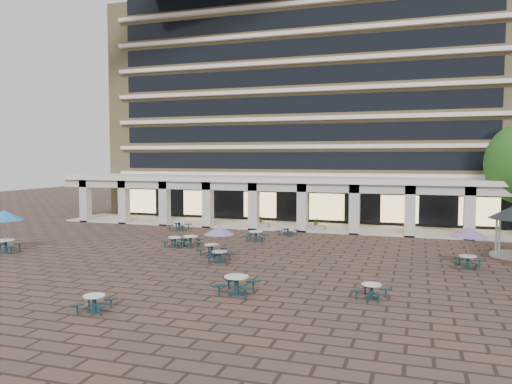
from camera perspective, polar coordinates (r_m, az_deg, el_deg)
ground at (r=30.28m, az=-3.88°, el=-7.68°), size 120.00×120.00×0.00m
apartment_building at (r=54.50m, az=6.29°, el=10.80°), size 40.00×15.50×25.20m
retail_arcade at (r=43.84m, az=3.34°, el=-0.09°), size 42.00×6.60×4.40m
picnic_table_2 at (r=21.27m, az=-18.00°, el=-11.84°), size 1.62×1.62×0.65m
picnic_table_3 at (r=22.54m, az=13.05°, el=-10.84°), size 1.71×1.71×0.65m
picnic_table_4 at (r=35.70m, az=-26.80°, el=-2.58°), size 2.34×2.34×2.71m
picnic_table_5 at (r=34.64m, az=-9.27°, el=-5.55°), size 1.55×1.55×0.68m
picnic_table_6 at (r=29.10m, az=-4.22°, el=-4.54°), size 1.84×1.84×2.12m
picnic_table_7 at (r=22.66m, az=-2.25°, el=-10.39°), size 1.86×1.86×0.82m
picnic_table_8 at (r=34.51m, az=-7.51°, el=-5.50°), size 2.01×2.01×0.75m
picnic_table_9 at (r=36.47m, az=-0.01°, el=-4.95°), size 1.81×1.81×0.75m
picnic_table_10 at (r=31.43m, az=-5.07°, el=-6.48°), size 1.68×1.68×0.69m
picnic_table_11 at (r=29.83m, az=23.13°, el=-4.41°), size 1.96×1.96×2.27m
picnic_table_12 at (r=42.42m, az=-8.77°, el=-3.71°), size 1.78×1.78×0.78m
picnic_table_13 at (r=39.13m, az=3.65°, el=-4.38°), size 1.78×1.78×0.71m
planter_left at (r=42.74m, az=0.52°, el=-3.62°), size 1.50×0.75×1.19m
planter_right at (r=41.55m, az=6.91°, el=-3.87°), size 1.50×0.72×1.19m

